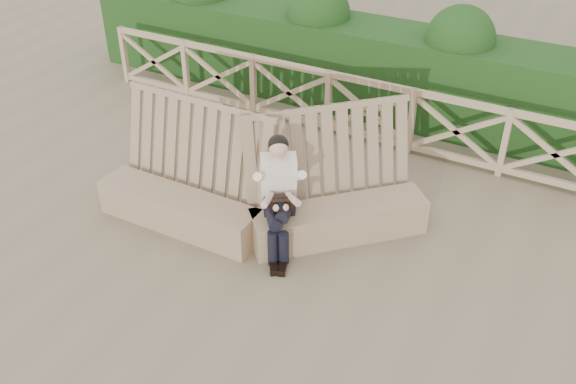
% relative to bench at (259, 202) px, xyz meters
% --- Properties ---
extents(ground, '(60.00, 60.00, 0.00)m').
position_rel_bench_xyz_m(ground, '(0.36, -0.66, -0.41)').
color(ground, brown).
rests_on(ground, ground).
extents(bench, '(4.09, 2.20, 1.62)m').
position_rel_bench_xyz_m(bench, '(0.00, 0.00, 0.00)').
color(bench, '#876A4D').
rests_on(bench, ground).
extents(woman, '(0.73, 0.97, 1.54)m').
position_rel_bench_xyz_m(woman, '(0.42, -0.21, 0.41)').
color(woman, black).
rests_on(woman, ground).
extents(guardrail, '(10.10, 0.09, 1.10)m').
position_rel_bench_xyz_m(guardrail, '(0.36, 2.84, 0.14)').
color(guardrail, '#9C7F5B').
rests_on(guardrail, ground).
extents(hedge, '(12.00, 1.20, 1.50)m').
position_rel_bench_xyz_m(hedge, '(0.36, 4.04, 0.34)').
color(hedge, black).
rests_on(hedge, ground).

